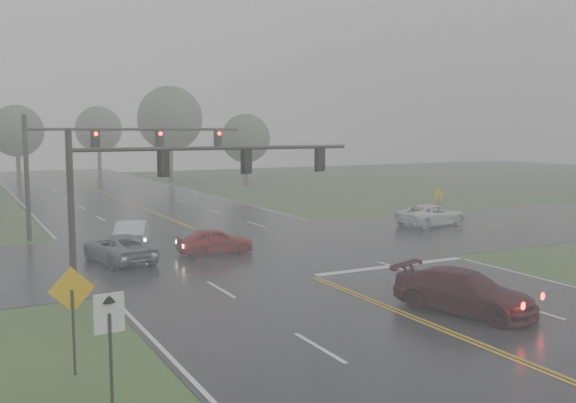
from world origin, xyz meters
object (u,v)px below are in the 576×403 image
sedan_maroon (464,313)px  signal_gantry_far (99,151)px  car_grey (119,262)px  pickup_white (432,226)px  sedan_silver (133,247)px  sedan_red (215,254)px  signal_gantry_near (168,178)px

sedan_maroon → signal_gantry_far: bearing=89.3°
car_grey → signal_gantry_far: signal_gantry_far is taller
pickup_white → signal_gantry_far: bearing=65.3°
sedan_silver → car_grey: (-1.65, -3.80, 0.00)m
car_grey → pickup_white: 21.99m
sedan_silver → sedan_red: bearing=149.0°
sedan_red → car_grey: (-5.01, 0.29, 0.00)m
signal_gantry_near → signal_gantry_far: signal_gantry_far is taller
sedan_silver → signal_gantry_near: bearing=103.3°
sedan_red → sedan_silver: sedan_silver is taller
signal_gantry_near → signal_gantry_far: 15.61m
sedan_maroon → signal_gantry_near: (-8.50, 7.75, 4.64)m
car_grey → signal_gantry_near: bearing=84.1°
sedan_maroon → sedan_silver: (-7.31, 18.53, 0.00)m
sedan_maroon → signal_gantry_near: size_ratio=0.43×
signal_gantry_near → signal_gantry_far: (0.45, 15.59, 0.63)m
sedan_maroon → signal_gantry_far: 25.25m
sedan_red → car_grey: car_grey is taller
sedan_red → pickup_white: size_ratio=0.77×
sedan_red → sedan_silver: 5.30m
sedan_maroon → pickup_white: sedan_maroon is taller
signal_gantry_far → sedan_red: bearing=-65.2°
pickup_white → sedan_silver: bearing=77.8°
sedan_maroon → sedan_red: 14.97m
sedan_red → signal_gantry_near: (-4.56, -6.69, 4.64)m
pickup_white → car_grey: bearing=88.1°
sedan_red → pickup_white: (16.87, 2.56, 0.00)m
pickup_white → signal_gantry_far: (-20.98, 6.33, 5.27)m
sedan_red → sedan_silver: size_ratio=0.87×
sedan_silver → sedan_maroon: bearing=131.1°
sedan_red → signal_gantry_far: bearing=29.4°
sedan_silver → signal_gantry_near: 11.80m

